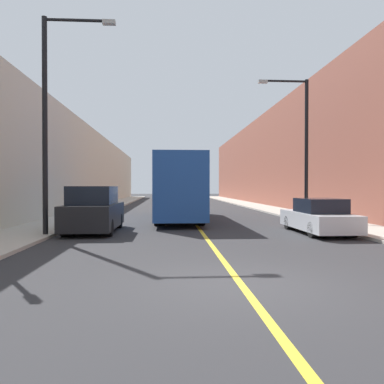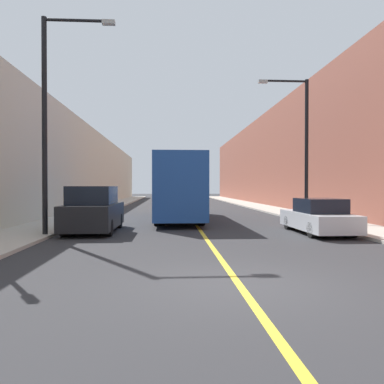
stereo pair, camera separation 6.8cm
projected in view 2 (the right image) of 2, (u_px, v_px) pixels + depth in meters
name	position (u px, v px, depth m)	size (l,w,h in m)	color
ground_plane	(239.00, 285.00, 7.45)	(200.00, 200.00, 0.00)	#2D2D30
sidewalk_left	(110.00, 206.00, 36.95)	(2.70, 72.00, 0.12)	#B2AA9E
sidewalk_right	(255.00, 206.00, 37.84)	(2.70, 72.00, 0.12)	#B2AA9E
building_row_left	(75.00, 168.00, 36.69)	(4.00, 72.00, 7.58)	beige
building_row_right	(287.00, 158.00, 37.98)	(4.00, 72.00, 9.71)	brown
road_center_line	(183.00, 206.00, 37.39)	(0.16, 72.00, 0.01)	gold
bus	(178.00, 187.00, 22.54)	(2.57, 11.72, 3.61)	#1E4793
parked_suv_left	(94.00, 211.00, 16.16)	(1.99, 4.78, 1.98)	black
car_right_near	(318.00, 217.00, 15.70)	(1.80, 4.67, 1.47)	silver
street_lamp_left	(51.00, 111.00, 14.46)	(2.81, 0.24, 8.39)	black
street_lamp_right	(302.00, 140.00, 20.63)	(2.81, 0.24, 7.76)	black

